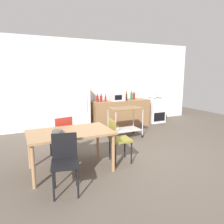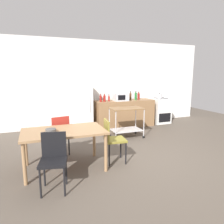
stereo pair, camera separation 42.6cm
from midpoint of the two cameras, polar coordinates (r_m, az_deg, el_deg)
ground_plane at (r=4.65m, az=9.03°, el=-12.25°), size 12.00×12.00×0.00m
back_wall at (r=7.25m, az=-3.34°, el=7.77°), size 8.40×0.12×2.90m
kitchen_counter at (r=7.14m, az=5.11°, el=-0.38°), size 2.00×0.64×0.90m
dining_table at (r=3.94m, az=-10.05°, el=-6.10°), size 1.50×0.90×0.75m
chair_red at (r=4.64m, az=-11.73°, el=-5.58°), size 0.48×0.48×0.89m
chair_olive at (r=4.20m, az=2.98°, el=-7.09°), size 0.44×0.44×0.89m
chair_black at (r=3.32m, az=-12.14°, el=-12.13°), size 0.48×0.48×0.89m
stove_oven at (r=7.88m, az=14.59°, el=0.36°), size 0.60×0.61×0.92m
refrigerator at (r=6.68m, az=-6.50°, el=1.69°), size 0.60×0.63×1.55m
kitchen_cart at (r=5.86m, az=6.07°, el=-1.55°), size 0.91×0.57×0.85m
bottle_vinegar at (r=6.64m, az=-1.28°, el=3.71°), size 0.07×0.07×0.26m
bottle_sesame_oil at (r=6.72m, az=-0.28°, el=3.75°), size 0.08×0.08×0.25m
bottle_olive_oil at (r=6.77m, az=0.96°, el=3.69°), size 0.06×0.06×0.22m
microwave at (r=6.89m, az=4.20°, el=4.13°), size 0.46×0.35×0.26m
bottle_wine at (r=7.08m, az=6.80°, el=4.20°), size 0.07×0.07×0.30m
bottle_hot_sauce at (r=7.20m, az=8.22°, el=4.29°), size 0.08×0.08×0.29m
bottle_soda at (r=7.33m, az=8.96°, el=4.27°), size 0.08×0.08×0.27m
fruit_bowl at (r=3.84m, az=-13.40°, el=-4.97°), size 0.19×0.19×0.06m
kettle at (r=7.66m, az=14.48°, el=4.23°), size 0.24×0.17×0.19m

